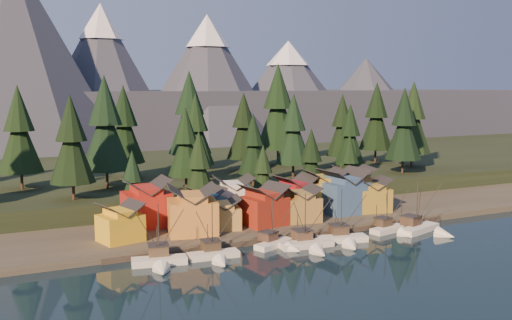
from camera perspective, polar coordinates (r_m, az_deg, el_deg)
name	(u,v)px	position (r m, az deg, el deg)	size (l,w,h in m)	color
ground	(333,259)	(109.42, 7.66, -9.76)	(500.00, 500.00, 0.00)	black
shore_strip	(245,213)	(143.27, -1.10, -5.28)	(400.00, 50.00, 1.50)	#3B362B
hillside	(183,176)	(188.80, -7.35, -1.58)	(420.00, 100.00, 6.00)	black
dock	(290,236)	(122.89, 3.44, -7.55)	(80.00, 4.00, 1.00)	#41372E
mountain_ridge	(99,99)	(305.82, -15.40, 5.95)	(560.00, 190.00, 90.00)	#434756
boat_0	(160,253)	(104.89, -9.60, -9.17)	(10.62, 11.22, 12.47)	silver
boat_1	(215,248)	(107.63, -4.11, -8.79)	(10.10, 10.90, 11.53)	silver
boat_2	(278,238)	(115.09, 2.26, -7.79)	(9.90, 10.32, 10.74)	silver
boat_3	(309,238)	(114.66, 5.36, -7.79)	(11.50, 12.39, 12.04)	silver
boat_4	(344,232)	(119.53, 8.82, -7.17)	(11.27, 11.85, 12.22)	silver
boat_5	(392,223)	(129.81, 13.49, -6.17)	(9.83, 10.35, 11.31)	white
boat_6	(425,223)	(131.60, 16.53, -6.04)	(12.46, 12.94, 12.68)	white
house_front_0	(120,221)	(116.88, -13.43, -5.95)	(9.35, 9.04, 7.76)	gold
house_front_1	(192,209)	(119.80, -6.39, -4.84)	(11.65, 11.35, 10.21)	#C17E31
house_front_2	(223,212)	(124.07, -3.29, -5.20)	(8.60, 8.64, 6.93)	#AD843D
house_front_3	(264,204)	(126.87, 0.79, -4.39)	(10.20, 9.86, 9.07)	maroon
house_front_4	(301,202)	(131.43, 4.50, -4.25)	(9.09, 9.60, 8.01)	olive
house_front_5	(343,190)	(140.35, 8.74, -2.97)	(10.82, 9.95, 10.74)	#33537A
house_front_6	(371,193)	(143.72, 11.41, -3.30)	(9.57, 9.20, 8.33)	olive
house_back_0	(146,201)	(127.46, -10.90, -4.09)	(9.78, 9.39, 10.62)	maroon
house_back_1	(206,204)	(129.28, -5.00, -4.42)	(8.23, 8.31, 8.12)	#335D79
house_back_2	(233,195)	(135.47, -2.30, -3.52)	(10.52, 9.94, 9.60)	white
house_back_3	(296,193)	(139.73, 3.97, -3.31)	(9.64, 8.75, 9.08)	maroon
house_back_4	(324,189)	(143.38, 6.79, -2.87)	(10.44, 10.13, 10.02)	#B18E2D
house_back_5	(354,185)	(149.65, 9.74, -2.49)	(10.67, 10.76, 10.04)	olive
tree_hill_1	(19,132)	(156.12, -22.59, 2.56)	(11.45, 11.45, 26.66)	#332319
tree_hill_2	(71,142)	(137.21, -17.97, 1.68)	(10.50, 10.50, 24.46)	#332319
tree_hill_3	(105,127)	(150.37, -14.82, 3.25)	(12.54, 12.54, 29.22)	#332319
tree_hill_4	(124,127)	(166.71, -13.05, 3.20)	(11.45, 11.45, 26.66)	#332319
tree_hill_5	(186,144)	(145.52, -7.05, 1.57)	(9.08, 9.08, 21.15)	#332319
tree_hill_6	(196,132)	(162.08, -6.05, 2.79)	(10.46, 10.46, 24.36)	#332319
tree_hill_7	(253,146)	(150.40, -0.28, 1.39)	(8.22, 8.22, 19.14)	#332319
tree_hill_8	(244,128)	(175.20, -1.24, 3.19)	(10.50, 10.50, 24.46)	#332319
tree_hill_9	(293,132)	(163.61, 3.76, 2.85)	(10.44, 10.44, 24.33)	#332319
tree_hill_10	(278,110)	(189.07, 2.21, 5.04)	(14.50, 14.50, 33.79)	#332319
tree_hill_11	(350,137)	(167.95, 9.37, 2.32)	(9.15, 9.15, 21.31)	#332319
tree_hill_12	(342,127)	(185.51, 8.61, 3.24)	(10.26, 10.26, 23.90)	#332319
tree_hill_13	(404,127)	(177.06, 14.56, 3.26)	(11.13, 11.13, 25.93)	#332319
tree_hill_14	(376,119)	(200.71, 11.94, 4.07)	(11.92, 11.92, 27.77)	#332319
tree_hill_15	(190,116)	(179.18, -6.66, 4.40)	(13.36, 13.36, 31.13)	#332319
tree_hill_17	(413,120)	(192.35, 15.42, 3.87)	(12.00, 12.00, 27.96)	#332319
tree_shore_0	(133,182)	(132.62, -12.22, -2.21)	(7.02, 7.02, 16.36)	#332319
tree_shore_1	(199,169)	(136.73, -5.70, -0.89)	(8.69, 8.69, 20.25)	#332319
tree_shore_2	(263,173)	(143.59, 0.71, -1.36)	(6.95, 6.95, 16.20)	#332319
tree_shore_3	(311,162)	(149.92, 5.53, -0.24)	(8.55, 8.55, 19.91)	#332319
tree_shore_4	(349,164)	(156.50, 9.30, -0.37)	(7.72, 7.72, 17.99)	#332319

